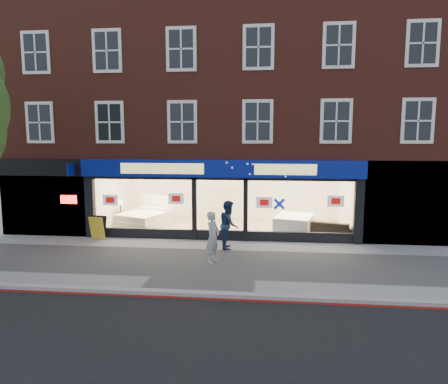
% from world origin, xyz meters
% --- Properties ---
extents(ground, '(120.00, 120.00, 0.00)m').
position_xyz_m(ground, '(0.00, 0.00, 0.00)').
color(ground, gray).
rests_on(ground, ground).
extents(kerb_line, '(60.00, 0.10, 0.01)m').
position_xyz_m(kerb_line, '(0.00, -3.10, 0.01)').
color(kerb_line, '#8C0A07').
rests_on(kerb_line, ground).
extents(kerb_stone, '(60.00, 0.25, 0.12)m').
position_xyz_m(kerb_stone, '(0.00, -2.90, 0.06)').
color(kerb_stone, gray).
rests_on(kerb_stone, ground).
extents(showroom_floor, '(11.00, 4.50, 0.10)m').
position_xyz_m(showroom_floor, '(0.00, 5.25, 0.05)').
color(showroom_floor, tan).
rests_on(showroom_floor, ground).
extents(building, '(19.00, 8.26, 10.30)m').
position_xyz_m(building, '(-0.02, 6.93, 6.67)').
color(building, maroon).
rests_on(building, ground).
extents(display_bed, '(2.61, 2.85, 1.32)m').
position_xyz_m(display_bed, '(-3.70, 4.84, 0.47)').
color(display_bed, white).
rests_on(display_bed, showroom_floor).
extents(bedside_table, '(0.59, 0.59, 0.55)m').
position_xyz_m(bedside_table, '(-5.10, 5.45, 0.38)').
color(bedside_table, brown).
rests_on(bedside_table, showroom_floor).
extents(mattress_stack, '(1.90, 2.18, 0.74)m').
position_xyz_m(mattress_stack, '(3.10, 4.30, 0.47)').
color(mattress_stack, white).
rests_on(mattress_stack, showroom_floor).
extents(sofa, '(2.24, 1.49, 0.61)m').
position_xyz_m(sofa, '(4.60, 3.90, 0.40)').
color(sofa, black).
rests_on(sofa, showroom_floor).
extents(a_board, '(0.68, 0.49, 0.97)m').
position_xyz_m(a_board, '(-5.04, 2.68, 0.49)').
color(a_board, gold).
rests_on(a_board, ground).
extents(pedestrian_grey, '(0.61, 0.73, 1.72)m').
position_xyz_m(pedestrian_grey, '(0.11, 0.08, 0.86)').
color(pedestrian_grey, '#A4A7AC').
rests_on(pedestrian_grey, ground).
extents(pedestrian_blue, '(0.76, 0.94, 1.83)m').
position_xyz_m(pedestrian_blue, '(0.48, 1.84, 0.91)').
color(pedestrian_blue, '#1B2C4C').
rests_on(pedestrian_blue, ground).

